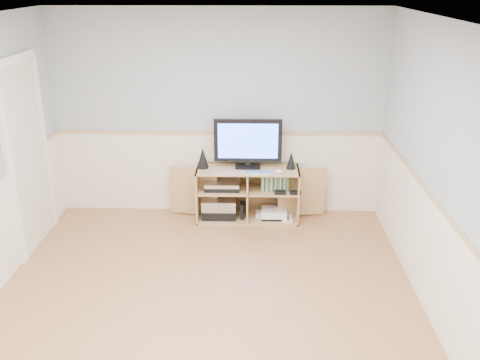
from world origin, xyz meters
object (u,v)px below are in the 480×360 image
media_cabinet (248,191)px  keyboard (258,172)px  game_consoles (273,213)px  monitor (248,142)px

media_cabinet → keyboard: (0.12, -0.19, 0.32)m
media_cabinet → game_consoles: 0.42m
monitor → keyboard: size_ratio=2.73×
monitor → keyboard: monitor is taller
media_cabinet → keyboard: size_ratio=6.51×
game_consoles → media_cabinet: bearing=167.9°
monitor → keyboard: 0.39m
monitor → media_cabinet: bearing=90.0°
media_cabinet → game_consoles: size_ratio=4.28×
media_cabinet → monitor: 0.64m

